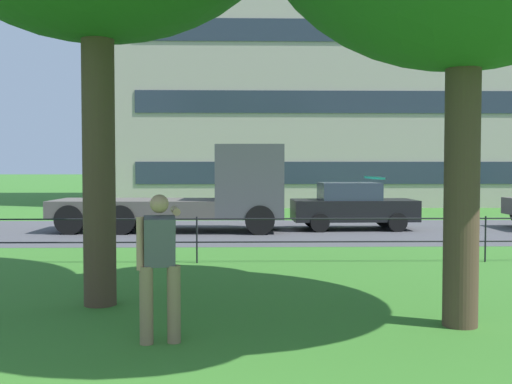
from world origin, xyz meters
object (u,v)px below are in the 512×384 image
Objects in this scene: frisbee at (375,178)px; car_black_left at (352,206)px; apartment_building_background at (331,51)px; flatbed_truck_center at (204,193)px; person_thrower at (160,263)px.

frisbee reaches higher than car_black_left.
flatbed_truck_center is at bearing -110.98° from apartment_building_background.
person_thrower reaches higher than car_black_left.
apartment_building_background reaches higher than car_black_left.
frisbee is at bearing 13.22° from person_thrower.
person_thrower is 0.07× the size of apartment_building_background.
car_black_left is 18.54m from apartment_building_background.
apartment_building_background is at bearing 82.85° from frisbee.
person_thrower is 31.14m from apartment_building_background.
frisbee is (2.66, 0.63, 0.98)m from person_thrower.
car_black_left is (4.83, 0.39, -0.44)m from flatbed_truck_center.
apartment_building_background is (6.28, 29.44, 7.96)m from person_thrower.
flatbed_truck_center is at bearing 91.04° from person_thrower.
frisbee reaches higher than person_thrower.
person_thrower is 4.69× the size of frisbee.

